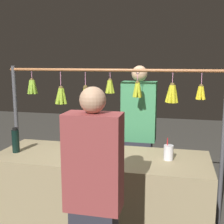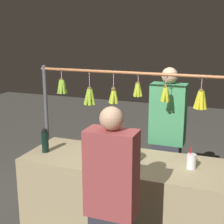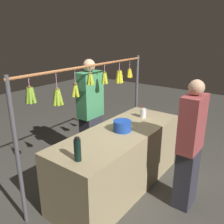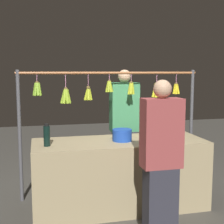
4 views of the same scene
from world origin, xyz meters
name	(u,v)px [view 4 (image 4 of 4)]	position (x,y,z in m)	size (l,w,h in m)	color
ground_plane	(119,206)	(0.00, 0.00, 0.00)	(12.00, 12.00, 0.00)	#424039
market_counter	(120,174)	(0.00, 0.00, 0.40)	(1.99, 0.73, 0.80)	tan
display_rack	(109,104)	(0.02, -0.45, 1.19)	(2.34, 0.13, 1.62)	#4C4C51
water_bottle	(47,136)	(0.83, 0.09, 0.92)	(0.07, 0.07, 0.24)	black
blue_bucket	(122,135)	(-0.02, 0.02, 0.87)	(0.22, 0.22, 0.14)	#1D45AE
drink_cup	(169,132)	(-0.62, -0.02, 0.87)	(0.09, 0.09, 0.20)	silver
vendor_person	(124,129)	(-0.25, -0.72, 0.80)	(0.39, 0.21, 1.62)	#2D2D38
customer_person	(161,164)	(-0.17, 0.83, 0.75)	(0.36, 0.20, 1.53)	#2D2D38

